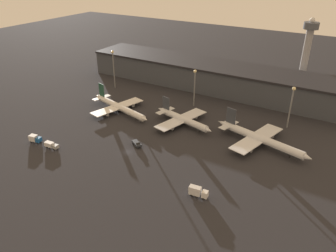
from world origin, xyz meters
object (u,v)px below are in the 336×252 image
object	(u,v)px
service_vehicle_2	(198,192)
control_tower	(307,48)
airplane_1	(183,119)
service_vehicle_0	(51,145)
service_vehicle_3	(137,144)
airplane_0	(119,107)
service_vehicle_1	(35,139)
airplane_2	(260,139)

from	to	relation	value
service_vehicle_2	control_tower	xyz separation A→B (m)	(8.27, 133.30, 23.41)
airplane_1	service_vehicle_0	xyz separation A→B (m)	(-39.27, -50.18, -1.46)
airplane_1	control_tower	xyz separation A→B (m)	(39.74, 86.88, 22.49)
service_vehicle_0	service_vehicle_3	size ratio (longest dim) A/B	1.07
airplane_0	service_vehicle_2	world-z (taller)	airplane_0
service_vehicle_0	service_vehicle_3	world-z (taller)	service_vehicle_0
service_vehicle_0	service_vehicle_3	xyz separation A→B (m)	(31.60, 21.18, -0.40)
service_vehicle_2	control_tower	distance (m)	135.60
airplane_1	service_vehicle_2	size ratio (longest dim) A/B	5.15
service_vehicle_1	airplane_1	bearing A→B (deg)	35.44
airplane_2	service_vehicle_3	bearing A→B (deg)	-133.85
airplane_1	service_vehicle_2	distance (m)	56.10
service_vehicle_2	control_tower	size ratio (longest dim) A/B	0.16
service_vehicle_0	control_tower	world-z (taller)	control_tower
service_vehicle_2	control_tower	world-z (taller)	control_tower
service_vehicle_3	control_tower	distance (m)	127.55
airplane_0	service_vehicle_2	size ratio (longest dim) A/B	6.40
airplane_2	service_vehicle_2	world-z (taller)	airplane_2
service_vehicle_0	airplane_2	bearing A→B (deg)	28.12
airplane_1	airplane_2	xyz separation A→B (m)	(39.51, 0.06, 0.24)
service_vehicle_2	service_vehicle_1	bearing A→B (deg)	176.68
service_vehicle_0	control_tower	bearing A→B (deg)	55.63
service_vehicle_2	airplane_1	bearing A→B (deg)	118.06
airplane_1	service_vehicle_0	bearing A→B (deg)	-113.52
control_tower	service_vehicle_3	bearing A→B (deg)	-112.25
service_vehicle_1	service_vehicle_3	distance (m)	47.15
airplane_0	airplane_1	distance (m)	37.57
airplane_2	control_tower	distance (m)	89.62
airplane_0	service_vehicle_0	bearing A→B (deg)	-77.91
service_vehicle_1	control_tower	bearing A→B (deg)	46.98
airplane_2	service_vehicle_2	distance (m)	47.19
airplane_0	service_vehicle_3	xyz separation A→B (m)	(29.65, -24.76, -1.74)
airplane_0	control_tower	world-z (taller)	control_tower
service_vehicle_1	control_tower	world-z (taller)	control_tower
airplane_2	service_vehicle_2	size ratio (longest dim) A/B	6.64
airplane_1	service_vehicle_2	world-z (taller)	airplane_1
airplane_2	service_vehicle_3	xyz separation A→B (m)	(-47.18, -29.06, -2.09)
airplane_0	airplane_1	xyz separation A→B (m)	(37.33, 4.25, 0.11)
service_vehicle_1	service_vehicle_0	bearing A→B (deg)	-9.07
airplane_1	airplane_2	bearing A→B (deg)	14.60
control_tower	airplane_1	bearing A→B (deg)	-114.58
service_vehicle_1	service_vehicle_2	size ratio (longest dim) A/B	0.85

